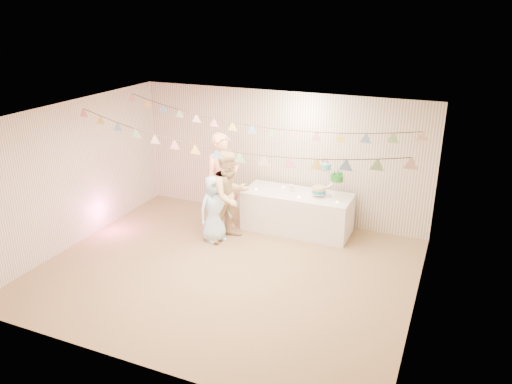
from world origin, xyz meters
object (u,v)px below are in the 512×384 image
at_px(table, 297,212).
at_px(person_adult_b, 230,196).
at_px(person_child, 215,208).
at_px(cake_stand, 327,181).
at_px(person_adult_a, 223,182).

bearing_deg(table, person_adult_b, -140.94).
distance_m(table, person_child, 1.63).
relative_size(table, cake_stand, 3.06).
relative_size(person_adult_a, person_adult_b, 1.11).
bearing_deg(person_adult_a, table, -33.43).
xyz_separation_m(person_adult_a, person_adult_b, (0.33, -0.38, -0.10)).
bearing_deg(person_child, person_adult_b, -21.74).
distance_m(person_adult_a, person_child, 0.65).
xyz_separation_m(table, person_adult_b, (-1.03, -0.83, 0.47)).
bearing_deg(cake_stand, person_adult_a, -165.27).
distance_m(cake_stand, person_child, 2.15).
bearing_deg(person_child, table, -18.75).
relative_size(table, person_child, 1.63).
relative_size(person_adult_a, person_child, 1.51).
distance_m(table, person_adult_b, 1.41).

